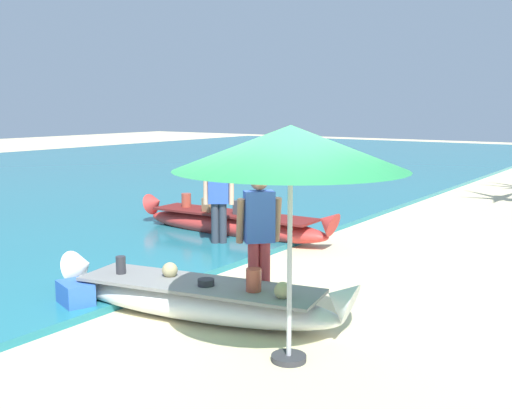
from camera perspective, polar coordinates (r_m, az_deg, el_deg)
name	(u,v)px	position (r m, az deg, el deg)	size (l,w,h in m)	color
ground_plane	(267,333)	(7.12, 1.08, -11.88)	(80.00, 80.00, 0.00)	beige
sea	(62,179)	(22.41, -17.65, 2.32)	(24.00, 56.00, 0.10)	teal
boat_white_foreground	(199,298)	(7.53, -5.32, -8.67)	(3.96, 1.48, 0.74)	white
boat_red_midground	(233,224)	(11.99, -2.18, -1.78)	(4.48, 0.90, 0.79)	red
person_vendor_hatted	(219,195)	(10.98, -3.50, 0.92)	(0.56, 0.47, 1.70)	#333842
person_tourist_customer	(259,234)	(7.51, 0.28, -2.78)	(0.53, 0.54, 1.77)	#B2383D
patio_umbrella_large	(291,149)	(5.90, 3.24, 5.20)	(2.30, 2.30, 2.38)	#B7B7BC
cooler_box	(76,297)	(8.09, -16.45, -8.25)	(0.49, 0.35, 0.38)	blue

